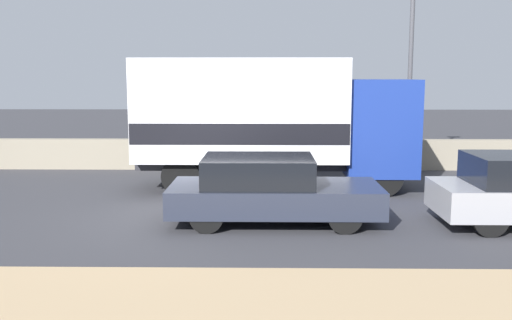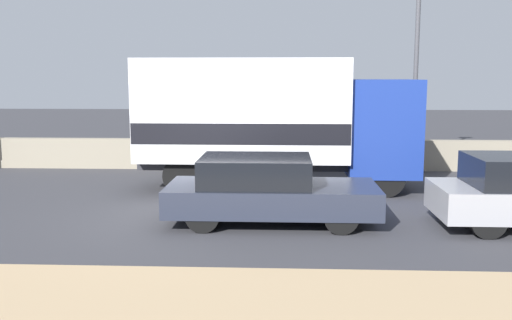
# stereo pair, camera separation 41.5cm
# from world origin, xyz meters

# --- Properties ---
(ground_plane) EXTENTS (80.00, 80.00, 0.00)m
(ground_plane) POSITION_xyz_m (0.00, 0.00, 0.00)
(ground_plane) COLOR #38383D
(stone_wall_backdrop) EXTENTS (60.00, 0.35, 0.99)m
(stone_wall_backdrop) POSITION_xyz_m (0.00, 6.39, 0.49)
(stone_wall_backdrop) COLOR gray
(stone_wall_backdrop) RESTS_ON ground_plane
(street_lamp) EXTENTS (0.56, 0.28, 7.73)m
(street_lamp) POSITION_xyz_m (5.66, 5.82, 4.43)
(street_lamp) COLOR #4C4C51
(street_lamp) RESTS_ON ground_plane
(box_truck) EXTENTS (7.31, 2.54, 3.48)m
(box_truck) POSITION_xyz_m (1.19, 3.15, 1.91)
(box_truck) COLOR navy
(box_truck) RESTS_ON ground_plane
(car_hatchback) EXTENTS (4.35, 1.89, 1.39)m
(car_hatchback) POSITION_xyz_m (1.27, -0.47, 0.70)
(car_hatchback) COLOR #282D3D
(car_hatchback) RESTS_ON ground_plane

